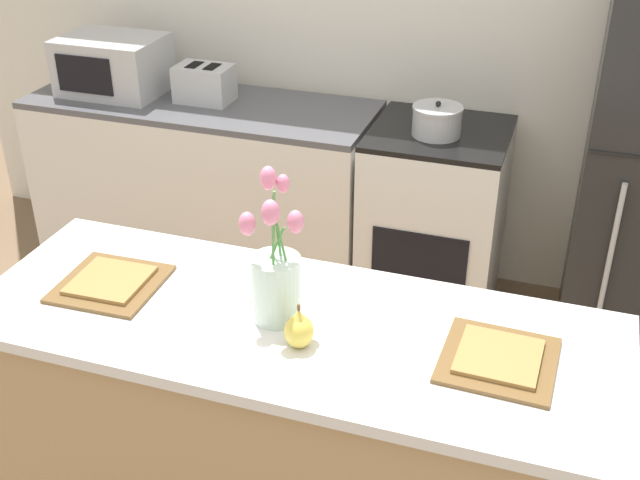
# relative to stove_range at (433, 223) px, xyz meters

# --- Properties ---
(back_wall) EXTENTS (5.20, 0.08, 2.70)m
(back_wall) POSITION_rel_stove_range_xyz_m (-0.10, 0.40, 0.89)
(back_wall) COLOR silver
(back_wall) RESTS_ON ground_plane
(kitchen_island) EXTENTS (1.80, 0.66, 0.95)m
(kitchen_island) POSITION_rel_stove_range_xyz_m (-0.10, -1.60, 0.02)
(kitchen_island) COLOR tan
(kitchen_island) RESTS_ON ground_plane
(back_counter) EXTENTS (1.68, 0.60, 0.91)m
(back_counter) POSITION_rel_stove_range_xyz_m (-1.16, 0.00, 0.00)
(back_counter) COLOR silver
(back_counter) RESTS_ON ground_plane
(stove_range) EXTENTS (0.60, 0.61, 0.91)m
(stove_range) POSITION_rel_stove_range_xyz_m (0.00, 0.00, 0.00)
(stove_range) COLOR silver
(stove_range) RESTS_ON ground_plane
(flower_vase) EXTENTS (0.16, 0.14, 0.44)m
(flower_vase) POSITION_rel_stove_range_xyz_m (-0.14, -1.59, 0.62)
(flower_vase) COLOR silver
(flower_vase) RESTS_ON kitchen_island
(pear_figurine) EXTENTS (0.08, 0.08, 0.13)m
(pear_figurine) POSITION_rel_stove_range_xyz_m (-0.04, -1.69, 0.54)
(pear_figurine) COLOR #E5CC4C
(pear_figurine) RESTS_ON kitchen_island
(plate_setting_left) EXTENTS (0.29, 0.29, 0.02)m
(plate_setting_left) POSITION_rel_stove_range_xyz_m (-0.66, -1.60, 0.50)
(plate_setting_left) COLOR brown
(plate_setting_left) RESTS_ON kitchen_island
(plate_setting_right) EXTENTS (0.29, 0.29, 0.02)m
(plate_setting_right) POSITION_rel_stove_range_xyz_m (0.46, -1.60, 0.50)
(plate_setting_right) COLOR brown
(plate_setting_right) RESTS_ON kitchen_island
(toaster) EXTENTS (0.28, 0.18, 0.17)m
(toaster) POSITION_rel_stove_range_xyz_m (-1.14, 0.02, 0.54)
(toaster) COLOR #B7BABC
(toaster) RESTS_ON back_counter
(cooking_pot) EXTENTS (0.22, 0.22, 0.15)m
(cooking_pot) POSITION_rel_stove_range_xyz_m (-0.01, -0.06, 0.52)
(cooking_pot) COLOR #B2B5B7
(cooking_pot) RESTS_ON stove_range
(microwave) EXTENTS (0.48, 0.37, 0.27)m
(microwave) POSITION_rel_stove_range_xyz_m (-1.61, -0.00, 0.59)
(microwave) COLOR #B7BABC
(microwave) RESTS_ON back_counter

